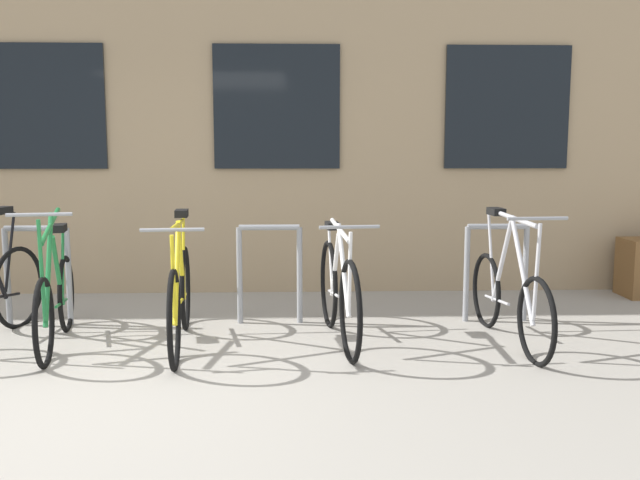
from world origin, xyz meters
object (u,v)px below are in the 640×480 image
object	(u,v)px
bicycle_yellow	(180,296)
bicycle_green	(56,299)
bicycle_silver	(509,296)
bicycle_white	(339,292)

from	to	relation	value
bicycle_yellow	bicycle_green	bearing A→B (deg)	179.08
bicycle_yellow	bicycle_silver	xyz separation A→B (m)	(2.58, -0.01, -0.02)
bicycle_white	bicycle_silver	xyz separation A→B (m)	(1.34, -0.09, -0.02)
bicycle_white	bicycle_yellow	bearing A→B (deg)	-176.55
bicycle_yellow	bicycle_green	world-z (taller)	bicycle_green
bicycle_white	bicycle_yellow	distance (m)	1.24
bicycle_yellow	bicycle_silver	distance (m)	2.58
bicycle_white	bicycle_silver	world-z (taller)	bicycle_silver
bicycle_green	bicycle_yellow	bearing A→B (deg)	-0.92
bicycle_yellow	bicycle_silver	world-z (taller)	bicycle_silver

